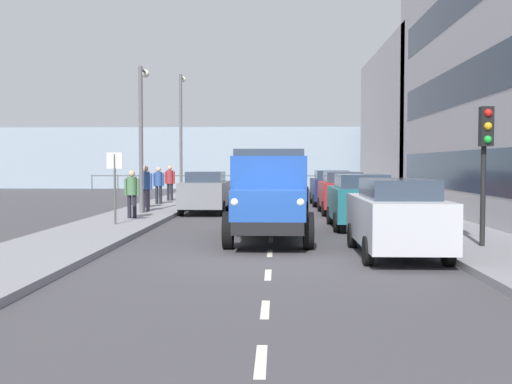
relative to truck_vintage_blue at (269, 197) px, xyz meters
The scene contains 22 objects.
ground_plane 8.38m from the truck_vintage_blue, 90.35° to the right, with size 80.00×80.00×0.00m, color #423F44.
sidewalk_left 9.84m from the truck_vintage_blue, 121.95° to the right, with size 2.75×45.35×0.15m, color gray.
sidewalk_right 9.78m from the truck_vintage_blue, 58.56° to the right, with size 2.75×45.35×0.15m, color gray.
road_centreline_markings 7.51m from the truck_vintage_blue, 90.39° to the right, with size 0.12×40.78×0.01m.
building_far_block 25.54m from the truck_vintage_blue, 114.53° to the right, with size 7.92×15.94×9.19m.
sea_horizon 33.99m from the truck_vintage_blue, 90.08° to the right, with size 80.00×0.80×5.00m, color #8C9EAD.
seawall_railing 30.37m from the truck_vintage_blue, 90.10° to the right, with size 28.08×0.08×1.20m.
truck_vintage_blue is the anchor object (origin of this frame).
car_silver_kerbside_near 3.70m from the truck_vintage_blue, 140.57° to the left, with size 1.78×4.28×1.72m.
car_teal_kerbside_1 4.53m from the truck_vintage_blue, 129.06° to the right, with size 1.89×3.89×1.72m.
car_red_kerbside_2 9.48m from the truck_vintage_blue, 107.49° to the right, with size 1.80×3.86×1.72m.
car_navy_kerbside_3 14.49m from the truck_vintage_blue, 101.33° to the right, with size 1.92×4.18×1.72m.
car_grey_oppositeside_0 9.64m from the truck_vintage_blue, 73.44° to the right, with size 1.83×4.21×1.72m.
pedestrian_near_railing 7.11m from the truck_vintage_blue, 46.95° to the right, with size 0.53×0.34×1.66m.
pedestrian_with_bag 9.63m from the truck_vintage_blue, 58.55° to the right, with size 0.53×0.34×1.81m.
pedestrian_in_dark_coat 11.77m from the truck_vintage_blue, 62.30° to the right, with size 0.53×0.34×1.66m.
pedestrian_couple_b 13.87m from the truck_vintage_blue, 67.14° to the right, with size 0.53×0.34×1.74m.
pedestrian_strolling 16.24m from the truck_vintage_blue, 70.93° to the right, with size 0.53×0.34×1.79m.
traffic_light_near 5.43m from the truck_vintage_blue, 160.35° to the left, with size 0.28×0.41×3.20m.
lamp_post_promenade 9.51m from the truck_vintage_blue, 56.82° to the right, with size 0.32×1.14×5.64m.
lamp_post_far 18.79m from the truck_vintage_blue, 74.07° to the right, with size 0.32×1.14×6.79m.
street_sign 5.80m from the truck_vintage_blue, 32.28° to the right, with size 0.50×0.07×2.25m.
Camera 1 is at (-0.17, 13.25, 2.06)m, focal length 43.04 mm.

